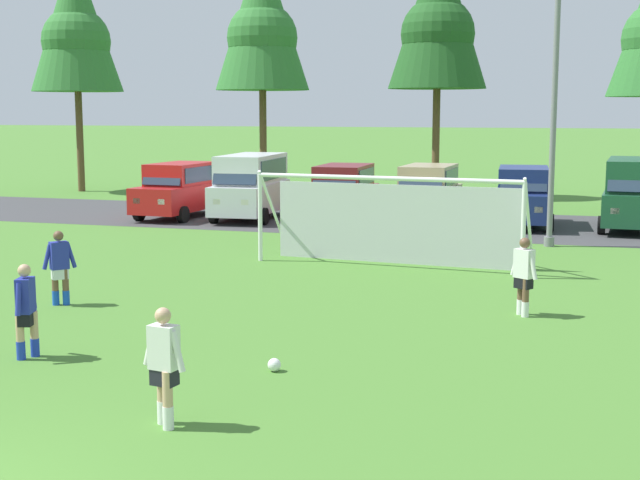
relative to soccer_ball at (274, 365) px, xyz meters
name	(u,v)px	position (x,y,z in m)	size (l,w,h in m)	color
ground_plane	(310,272)	(-2.20, 8.77, -0.11)	(400.00, 400.00, 0.00)	#477A2D
parking_lot_strip	(398,222)	(-2.20, 19.85, -0.11)	(52.00, 8.40, 0.01)	#3D3D3F
soccer_ball	(274,365)	(0.00, 0.00, 0.00)	(0.22, 0.22, 0.22)	white
soccer_goal	(393,218)	(-0.37, 10.58, 1.18)	(7.54, 2.49, 2.57)	white
player_striker_near	(60,268)	(-6.19, 3.35, 0.71)	(0.61, 0.56, 1.64)	brown
player_midfield_center	(524,277)	(3.56, 5.27, 0.71)	(0.62, 0.54, 1.64)	brown
player_defender_far	(164,367)	(-0.53, -2.83, 0.71)	(0.72, 0.33, 1.64)	tan
player_winger_left	(26,311)	(-4.33, -0.49, 0.71)	(0.34, 0.75, 1.64)	tan
parked_car_slot_far_left	(179,190)	(-10.82, 18.74, 1.00)	(2.29, 4.68, 2.16)	red
parked_car_slot_left	(251,185)	(-7.90, 19.06, 1.23)	(2.46, 4.93, 2.52)	silver
parked_car_slot_center_left	(343,193)	(-4.26, 19.38, 1.00)	(2.26, 4.66, 2.16)	maroon
parked_car_slot_center	(428,193)	(-1.15, 20.26, 1.00)	(2.22, 4.64, 2.16)	tan
parked_car_slot_center_right	(523,196)	(2.42, 20.05, 1.00)	(2.41, 4.73, 2.16)	navy
parked_car_slot_right	(634,192)	(6.26, 20.09, 1.23)	(2.39, 4.90, 2.52)	#194C2D
tree_left_edge	(75,25)	(-20.90, 27.80, 8.46)	(4.67, 4.67, 12.46)	brown
tree_mid_left	(262,21)	(-11.21, 29.22, 8.53)	(4.71, 4.71, 12.55)	brown
tree_center_back	(438,16)	(-2.55, 30.02, 8.57)	(4.73, 4.73, 12.62)	brown
street_lamp	(560,105)	(3.77, 15.26, 4.27)	(2.00, 0.32, 8.48)	slate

